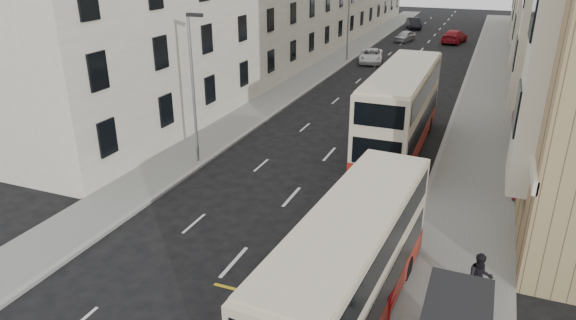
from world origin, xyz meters
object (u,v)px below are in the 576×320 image
at_px(pedestrian_far, 439,311).
at_px(car_silver, 405,36).
at_px(double_decker_front, 350,270).
at_px(car_dark, 414,23).
at_px(street_lamp_near, 193,82).
at_px(double_decker_rear, 400,110).
at_px(car_red, 454,36).
at_px(pedestrian_mid, 479,278).
at_px(white_van, 371,56).
at_px(street_lamp_far, 349,16).

relative_size(pedestrian_far, car_silver, 0.39).
height_order(double_decker_front, pedestrian_far, double_decker_front).
xyz_separation_m(double_decker_front, car_dark, (-8.75, 66.69, -1.32)).
height_order(street_lamp_near, double_decker_front, street_lamp_near).
distance_m(double_decker_front, pedestrian_far, 2.99).
distance_m(double_decker_front, double_decker_rear, 15.99).
height_order(double_decker_rear, car_silver, double_decker_rear).
distance_m(double_decker_front, car_dark, 67.28).
xyz_separation_m(street_lamp_near, pedestrian_far, (14.05, -9.24, -3.70)).
bearing_deg(street_lamp_near, car_silver, 85.63).
height_order(car_silver, car_red, car_red).
xyz_separation_m(double_decker_rear, car_red, (-0.51, 40.18, -1.69)).
distance_m(pedestrian_mid, car_silver, 53.37).
distance_m(white_van, car_red, 17.26).
bearing_deg(street_lamp_far, car_silver, 77.06).
bearing_deg(double_decker_front, car_red, 95.94).
xyz_separation_m(double_decker_front, car_silver, (-7.92, 54.78, -1.42)).
bearing_deg(car_silver, pedestrian_far, -64.70).
bearing_deg(double_decker_front, car_silver, 102.16).
relative_size(street_lamp_far, pedestrian_far, 5.06).
relative_size(double_decker_rear, car_dark, 2.59).
xyz_separation_m(double_decker_front, white_van, (-8.88, 40.28, -1.41)).
distance_m(double_decker_rear, white_van, 25.53).
height_order(street_lamp_far, double_decker_front, street_lamp_far).
bearing_deg(car_red, car_dark, -47.88).
relative_size(double_decker_front, pedestrian_mid, 5.92).
bearing_deg(car_red, pedestrian_mid, 105.56).
bearing_deg(double_decker_rear, white_van, 106.78).
bearing_deg(street_lamp_near, double_decker_rear, 31.58).
xyz_separation_m(car_silver, car_dark, (-0.84, 11.92, 0.10)).
relative_size(street_lamp_near, double_decker_rear, 0.65).
bearing_deg(car_silver, pedestrian_mid, -63.18).
xyz_separation_m(street_lamp_near, car_silver, (3.44, 44.95, -3.95)).
xyz_separation_m(white_van, car_silver, (0.96, 14.50, -0.01)).
height_order(pedestrian_mid, car_silver, pedestrian_mid).
bearing_deg(white_van, car_red, 56.07).
bearing_deg(white_van, pedestrian_far, -84.07).
height_order(street_lamp_near, white_van, street_lamp_near).
height_order(double_decker_front, double_decker_rear, double_decker_rear).
relative_size(street_lamp_far, pedestrian_mid, 4.52).
height_order(double_decker_front, car_silver, double_decker_front).
relative_size(double_decker_front, car_dark, 2.21).
relative_size(pedestrian_far, white_van, 0.32).
relative_size(street_lamp_near, car_red, 1.44).
relative_size(street_lamp_far, car_red, 1.44).
bearing_deg(white_van, street_lamp_near, -104.97).
bearing_deg(car_red, double_decker_front, 101.48).
bearing_deg(street_lamp_far, street_lamp_near, -90.00).
xyz_separation_m(street_lamp_near, car_red, (9.39, 46.26, -3.83)).
relative_size(pedestrian_far, car_red, 0.28).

